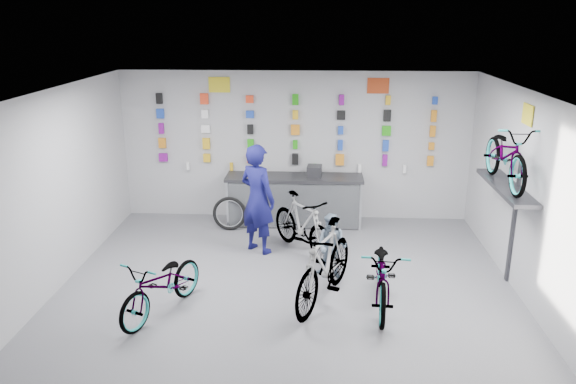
# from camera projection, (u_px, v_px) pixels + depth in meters

# --- Properties ---
(floor) EXTENTS (8.00, 8.00, 0.00)m
(floor) POSITION_uv_depth(u_px,v_px,m) (284.00, 312.00, 7.96)
(floor) COLOR #57575C
(floor) RESTS_ON ground
(ceiling) EXTENTS (8.00, 8.00, 0.00)m
(ceiling) POSITION_uv_depth(u_px,v_px,m) (283.00, 101.00, 7.05)
(ceiling) COLOR white
(ceiling) RESTS_ON wall_back
(wall_back) EXTENTS (7.00, 0.00, 7.00)m
(wall_back) POSITION_uv_depth(u_px,v_px,m) (295.00, 146.00, 11.31)
(wall_back) COLOR #AFB0B2
(wall_back) RESTS_ON floor
(wall_left) EXTENTS (0.00, 8.00, 8.00)m
(wall_left) POSITION_uv_depth(u_px,v_px,m) (29.00, 208.00, 7.68)
(wall_left) COLOR #AFB0B2
(wall_left) RESTS_ON floor
(wall_right) EXTENTS (0.00, 8.00, 8.00)m
(wall_right) POSITION_uv_depth(u_px,v_px,m) (550.00, 218.00, 7.33)
(wall_right) COLOR #AFB0B2
(wall_right) RESTS_ON floor
(counter) EXTENTS (2.70, 0.66, 1.00)m
(counter) POSITION_uv_depth(u_px,v_px,m) (294.00, 201.00, 11.18)
(counter) COLOR black
(counter) RESTS_ON floor
(merch_wall) EXTENTS (5.55, 0.08, 1.56)m
(merch_wall) POSITION_uv_depth(u_px,v_px,m) (290.00, 133.00, 11.17)
(merch_wall) COLOR #7E0F87
(merch_wall) RESTS_ON wall_back
(wall_bracket) EXTENTS (0.39, 1.90, 2.00)m
(wall_bracket) POSITION_uv_depth(u_px,v_px,m) (507.00, 192.00, 8.49)
(wall_bracket) COLOR #333338
(wall_bracket) RESTS_ON wall_right
(sign_left) EXTENTS (0.42, 0.02, 0.30)m
(sign_left) POSITION_uv_depth(u_px,v_px,m) (219.00, 85.00, 11.00)
(sign_left) COLOR yellow
(sign_left) RESTS_ON wall_back
(sign_right) EXTENTS (0.42, 0.02, 0.30)m
(sign_right) POSITION_uv_depth(u_px,v_px,m) (378.00, 86.00, 10.84)
(sign_right) COLOR #B73F19
(sign_right) RESTS_ON wall_back
(sign_side) EXTENTS (0.02, 0.40, 0.30)m
(sign_side) POSITION_uv_depth(u_px,v_px,m) (528.00, 115.00, 8.12)
(sign_side) COLOR yellow
(sign_side) RESTS_ON wall_right
(bike_left) EXTENTS (1.22, 1.79, 0.89)m
(bike_left) POSITION_uv_depth(u_px,v_px,m) (162.00, 285.00, 7.80)
(bike_left) COLOR gray
(bike_left) RESTS_ON floor
(bike_center) EXTENTS (1.29, 2.04, 1.19)m
(bike_center) POSITION_uv_depth(u_px,v_px,m) (324.00, 264.00, 8.10)
(bike_center) COLOR gray
(bike_center) RESTS_ON floor
(bike_right) EXTENTS (0.79, 1.91, 0.98)m
(bike_right) POSITION_uv_depth(u_px,v_px,m) (383.00, 274.00, 8.02)
(bike_right) COLOR gray
(bike_right) RESTS_ON floor
(bike_service) EXTENTS (1.44, 1.71, 1.06)m
(bike_service) POSITION_uv_depth(u_px,v_px,m) (303.00, 224.00, 9.83)
(bike_service) COLOR gray
(bike_service) RESTS_ON floor
(bike_wall) EXTENTS (0.63, 1.80, 0.95)m
(bike_wall) POSITION_uv_depth(u_px,v_px,m) (507.00, 154.00, 8.32)
(bike_wall) COLOR gray
(bike_wall) RESTS_ON wall_bracket
(clerk) EXTENTS (0.85, 0.79, 1.95)m
(clerk) POSITION_uv_depth(u_px,v_px,m) (258.00, 199.00, 9.75)
(clerk) COLOR #11114F
(clerk) RESTS_ON floor
(customer) EXTENTS (0.63, 0.57, 1.05)m
(customer) POSITION_uv_depth(u_px,v_px,m) (332.00, 246.00, 8.91)
(customer) COLOR slate
(customer) RESTS_ON floor
(spare_wheel) EXTENTS (0.67, 0.19, 0.66)m
(spare_wheel) POSITION_uv_depth(u_px,v_px,m) (229.00, 214.00, 10.94)
(spare_wheel) COLOR black
(spare_wheel) RESTS_ON floor
(register) EXTENTS (0.30, 0.32, 0.22)m
(register) POSITION_uv_depth(u_px,v_px,m) (314.00, 171.00, 10.98)
(register) COLOR black
(register) RESTS_ON counter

